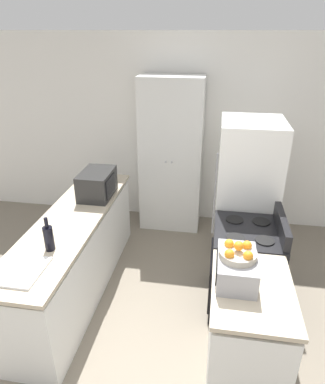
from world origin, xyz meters
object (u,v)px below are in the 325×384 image
fruit_bowl (238,252)px  stove (244,268)px  pantry_cabinet (171,156)px  toaster_oven (236,268)px  wine_bottle (49,238)px  refrigerator (245,197)px  microwave (97,184)px

fruit_bowl → stove: bearing=78.5°
stove → pantry_cabinet: bearing=122.1°
fruit_bowl → toaster_oven: bearing=96.9°
wine_bottle → fruit_bowl: 1.57m
pantry_cabinet → refrigerator: size_ratio=1.19×
microwave → wine_bottle: wine_bottle is taller
microwave → fruit_bowl: (1.50, -1.21, 0.09)m
stove → fruit_bowl: bearing=-101.5°
microwave → fruit_bowl: size_ratio=1.76×
toaster_oven → fruit_bowl: 0.14m
stove → fruit_bowl: size_ratio=3.83×
pantry_cabinet → stove: bearing=-57.9°
pantry_cabinet → toaster_oven: pantry_cabinet is taller
refrigerator → microwave: bearing=-170.5°
pantry_cabinet → wine_bottle: (-0.75, -2.12, -0.04)m
stove → refrigerator: refrigerator is taller
stove → toaster_oven: (-0.15, -0.73, 0.54)m
refrigerator → toaster_oven: bearing=-96.1°
refrigerator → fruit_bowl: bearing=-96.1°
wine_bottle → refrigerator: bearing=38.3°
pantry_cabinet → toaster_oven: 2.39m
pantry_cabinet → microwave: 1.25m
pantry_cabinet → toaster_oven: (0.81, -2.25, -0.05)m
microwave → toaster_oven: (1.50, -1.21, -0.05)m
pantry_cabinet → refrigerator: (0.96, -0.76, -0.17)m
pantry_cabinet → fruit_bowl: pantry_cabinet is taller
wine_bottle → toaster_oven: (1.55, -0.13, -0.02)m
wine_bottle → fruit_bowl: (1.55, -0.14, 0.12)m
pantry_cabinet → fruit_bowl: 2.39m
wine_bottle → fruit_bowl: fruit_bowl is taller
toaster_oven → fruit_bowl: size_ratio=1.62×
stove → wine_bottle: size_ratio=3.41×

